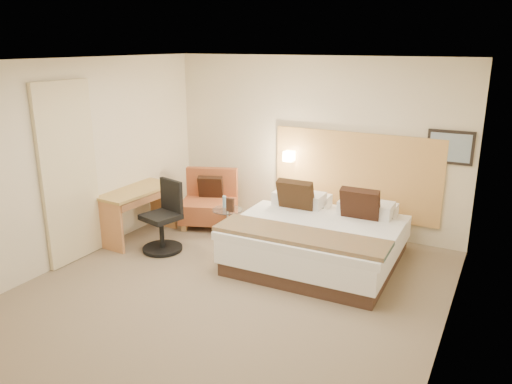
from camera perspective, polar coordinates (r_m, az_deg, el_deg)
The scene contains 19 objects.
floor at distance 6.22m, azimuth -2.50°, elevation -11.04°, with size 4.80×5.00×0.02m, color #7C6A53.
ceiling at distance 5.50m, azimuth -2.87°, elevation 14.90°, with size 4.80×5.00×0.02m, color white.
wall_back at distance 7.92m, azimuth 6.59°, elevation 5.45°, with size 4.80×0.02×2.70m, color beige.
wall_front at distance 3.89m, azimuth -21.88°, elevation -7.79°, with size 4.80×0.02×2.70m, color beige.
wall_left at distance 7.20m, azimuth -19.48°, elevation 3.47°, with size 0.02×5.00×2.70m, color beige.
wall_right at distance 4.99m, azimuth 21.96°, elevation -2.43°, with size 0.02×5.00×2.70m, color beige.
headboard_panel at distance 7.75m, azimuth 11.20°, elevation 1.96°, with size 2.60×0.04×1.30m, color tan.
art_frame at distance 7.39m, azimuth 21.32°, elevation 4.79°, with size 0.62×0.03×0.47m, color black.
art_canvas at distance 7.37m, azimuth 21.30°, elevation 4.76°, with size 0.54×0.01×0.39m, color #768EA3.
lamp_arm at distance 8.01m, azimuth 3.97°, elevation 4.19°, with size 0.02×0.02×0.12m, color silver.
lamp_shade at distance 7.95m, azimuth 3.79°, elevation 4.11°, with size 0.15×0.15×0.15m, color #F6E5C0.
curtain at distance 7.04m, azimuth -20.57°, elevation 1.97°, with size 0.06×0.90×2.42m, color beige.
bottle_a at distance 7.48m, azimuth -3.64°, elevation -1.12°, with size 0.05×0.05×0.18m, color #8CBBD9.
menu_folder at distance 7.31m, azimuth -2.96°, elevation -1.46°, with size 0.12×0.05×0.20m, color #372116.
bed at distance 6.85m, azimuth 7.20°, elevation -5.24°, with size 2.18×2.11×1.04m.
lounge_chair at distance 8.20m, azimuth -5.33°, elevation -1.29°, with size 1.05×0.99×0.89m.
side_table at distance 7.49m, azimuth -3.27°, elevation -3.61°, with size 0.48×0.48×0.51m.
desk at distance 7.71m, azimuth -13.35°, elevation -0.89°, with size 0.63×1.27×0.77m.
desk_chair at distance 7.26m, azimuth -10.45°, elevation -3.44°, with size 0.69×0.69×1.01m.
Camera 1 is at (2.80, -4.74, 2.89)m, focal length 35.00 mm.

